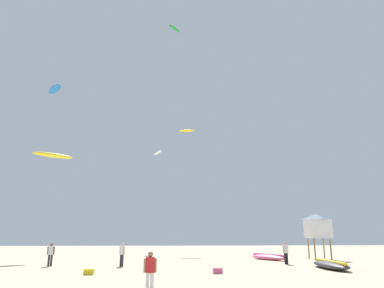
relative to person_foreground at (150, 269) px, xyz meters
name	(u,v)px	position (x,y,z in m)	size (l,w,h in m)	color
person_foreground	(150,269)	(0.00, 0.00, 0.00)	(0.53, 0.36, 1.61)	silver
person_midground	(286,251)	(9.81, 13.13, 0.04)	(0.51, 0.38, 1.68)	black
person_left	(51,253)	(-8.09, 12.39, 0.02)	(0.54, 0.37, 1.64)	#2D2D33
person_right	(122,253)	(-2.80, 11.88, 0.03)	(0.44, 0.40, 1.66)	#2D2D33
kite_grounded_near	(269,257)	(9.67, 17.79, -0.68)	(3.16, 4.56, 0.58)	#E5598C
kite_grounded_mid	(330,265)	(11.58, 9.24, -0.66)	(1.39, 4.82, 0.59)	#2D2D33
lifeguard_tower	(317,226)	(14.67, 18.20, 2.11)	(2.30, 2.30, 4.15)	#8C704C
cooler_box	(89,272)	(-3.95, 6.80, -0.78)	(0.56, 0.36, 0.32)	yellow
gear_bag	(218,271)	(3.62, 6.97, -0.78)	(0.56, 0.36, 0.32)	#E5598C
kite_aloft_0	(187,131)	(2.79, 34.29, 16.21)	(2.48, 1.05, 0.38)	yellow
kite_aloft_1	(55,89)	(-14.99, 28.51, 19.92)	(3.11, 3.80, 0.46)	blue
kite_aloft_2	(53,155)	(-11.69, 21.04, 9.29)	(4.02, 3.45, 0.42)	yellow
kite_aloft_3	(175,29)	(0.80, 24.15, 26.76)	(1.76, 2.04, 0.35)	green
kite_aloft_4	(158,153)	(-1.47, 34.87, 12.91)	(1.72, 2.96, 0.44)	white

